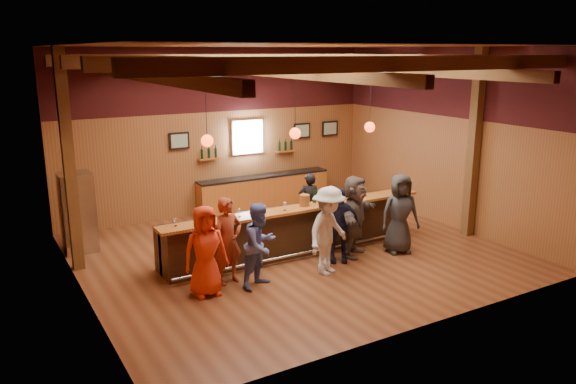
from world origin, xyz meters
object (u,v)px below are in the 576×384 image
Objects in this scene: ice_bucket at (304,200)px; customer_orange at (205,251)px; customer_navy at (338,225)px; customer_dark at (400,214)px; bar_counter at (292,229)px; bottle_a at (315,196)px; stainless_fridge at (78,212)px; back_bar_cabinet at (264,191)px; customer_white at (328,231)px; customer_denim at (260,245)px; customer_redvest at (228,241)px; bartender at (309,203)px; customer_brown at (355,216)px.

customer_orange is at bearing -161.11° from ice_bucket.
customer_orange is 3.08m from customer_navy.
customer_navy is 0.91× the size of customer_dark.
bar_counter is 16.88× the size of bottle_a.
stainless_fridge is 5.31m from bottle_a.
back_bar_cabinet is 4.04m from ice_bucket.
back_bar_cabinet is 2.21× the size of customer_white.
stainless_fridge is 4.61m from customer_denim.
bottle_a is (0.49, -0.17, 0.73)m from bar_counter.
customer_denim reaches higher than bottle_a.
back_bar_cabinet is 4.66m from customer_navy.
customer_redvest is at bearing 113.72° from customer_denim.
customer_white is at bearing 89.38° from bartender.
customer_dark is 1.20× the size of bartender.
customer_dark is 2.15m from ice_bucket.
customer_redvest is at bearing -167.03° from customer_dark.
back_bar_cabinet is 5.61m from customer_denim.
customer_dark reaches higher than back_bar_cabinet.
back_bar_cabinet is 2.22× the size of stainless_fridge.
bottle_a is at bearing 163.42° from customer_dark.
customer_orange reaches higher than ice_bucket.
bar_counter is at bearing 64.77° from customer_white.
customer_dark is at bearing -17.42° from customer_white.
ice_bucket is (2.70, 0.93, 0.38)m from customer_orange.
bar_counter is 0.90m from bottle_a.
back_bar_cabinet is at bearing 109.59° from customer_navy.
stainless_fridge reaches higher than customer_navy.
stainless_fridge is 3.97m from customer_orange.
bartender is at bearing -92.33° from back_bar_cabinet.
customer_navy is 0.90× the size of customer_brown.
ice_bucket is at bearing 143.89° from customer_navy.
bar_counter is at bearing 103.57° from customer_brown.
customer_dark is (2.08, 0.24, -0.01)m from customer_white.
customer_redvest is 2.24m from ice_bucket.
customer_navy is (3.08, 0.16, -0.04)m from customer_orange.
bottle_a is at bearing -19.26° from bar_counter.
customer_redvest reaches higher than back_bar_cabinet.
customer_orange is at bearing -161.37° from bottle_a.
bar_counter is 3.82× the size of customer_denim.
ice_bucket is at bearing 77.30° from bartender.
customer_white reaches higher than back_bar_cabinet.
customer_navy is (4.65, -3.48, -0.09)m from stainless_fridge.
customer_orange is 6.92× the size of ice_bucket.
customer_brown is at bearing 112.68° from bartender.
customer_navy is (2.03, 0.32, -0.01)m from customer_denim.
bar_counter is at bearing 160.74° from bottle_a.
bartender is (3.62, 2.18, -0.11)m from customer_orange.
ice_bucket is (0.19, 1.21, 0.33)m from customer_white.
customer_denim is at bearing -160.43° from customer_dark.
stainless_fridge is 1.20× the size of bartender.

